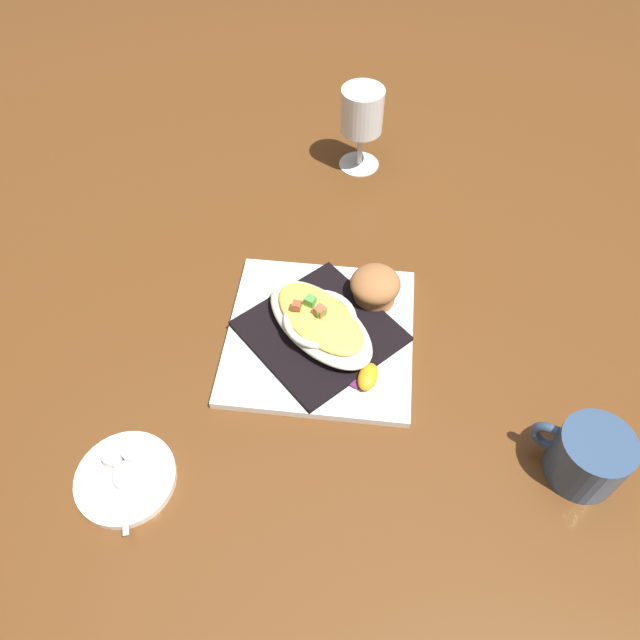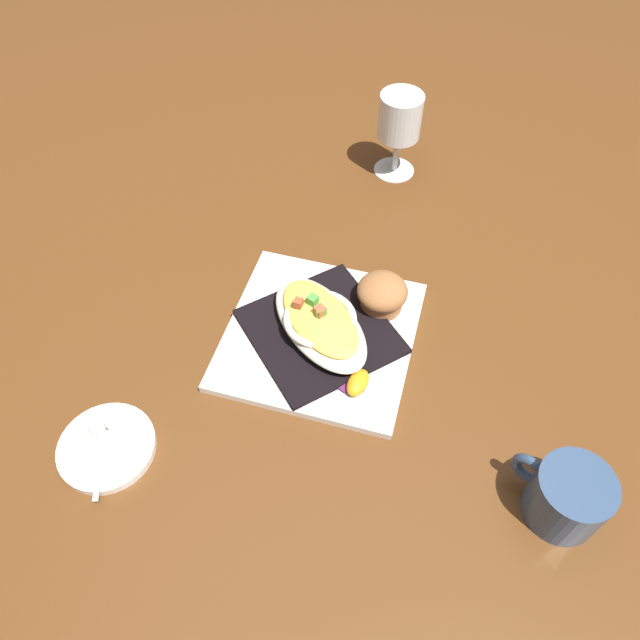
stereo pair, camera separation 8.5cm
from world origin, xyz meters
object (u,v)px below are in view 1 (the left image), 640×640
object	(u,v)px
gratin_dish	(320,321)
spoon	(124,478)
square_plate	(320,335)
creamer_cup_1	(112,457)
orange_garnish	(365,377)
coffee_mug	(587,458)
creamer_saucer	(126,478)
muffin	(375,286)
stemmed_glass	(362,115)
creamer_cup_0	(132,453)

from	to	relation	value
gratin_dish	spoon	world-z (taller)	gratin_dish
square_plate	gratin_dish	xyz separation A→B (m)	(0.00, 0.00, 0.03)
gratin_dish	creamer_cup_1	bearing A→B (deg)	121.47
square_plate	orange_garnish	xyz separation A→B (m)	(-0.09, -0.05, 0.01)
gratin_dish	coffee_mug	bearing A→B (deg)	-128.55
orange_garnish	creamer_cup_1	xyz separation A→B (m)	(-0.08, 0.33, -0.00)
orange_garnish	coffee_mug	world-z (taller)	coffee_mug
creamer_saucer	muffin	bearing A→B (deg)	-54.57
stemmed_glass	creamer_saucer	xyz separation A→B (m)	(-0.58, 0.37, -0.10)
orange_garnish	stemmed_glass	xyz separation A→B (m)	(0.48, -0.06, 0.08)
creamer_saucer	creamer_cup_1	size ratio (longest dim) A/B	5.14
muffin	stemmed_glass	size ratio (longest dim) A/B	0.49
square_plate	creamer_cup_0	size ratio (longest dim) A/B	11.07
gratin_dish	creamer_cup_1	xyz separation A→B (m)	(-0.17, 0.28, -0.02)
gratin_dish	creamer_cup_0	bearing A→B (deg)	123.35
coffee_mug	creamer_cup_1	distance (m)	0.58
muffin	spoon	distance (m)	0.43
gratin_dish	square_plate	bearing A→B (deg)	-132.53
gratin_dish	creamer_cup_0	world-z (taller)	gratin_dish
creamer_cup_0	creamer_cup_1	distance (m)	0.02
square_plate	orange_garnish	size ratio (longest dim) A/B	4.30
gratin_dish	stemmed_glass	distance (m)	0.41
stemmed_glass	square_plate	bearing A→B (deg)	163.71
spoon	creamer_cup_0	size ratio (longest dim) A/B	3.98
square_plate	spoon	xyz separation A→B (m)	(-0.20, 0.26, 0.01)
muffin	creamer_cup_0	size ratio (longest dim) A/B	3.10
muffin	stemmed_glass	world-z (taller)	stemmed_glass
orange_garnish	creamer_cup_0	xyz separation A→B (m)	(-0.08, 0.30, -0.00)
muffin	creamer_cup_0	xyz separation A→B (m)	(-0.22, 0.34, -0.02)
spoon	creamer_cup_1	world-z (taller)	creamer_cup_1
creamer_cup_1	stemmed_glass	bearing A→B (deg)	-34.89
stemmed_glass	creamer_cup_0	xyz separation A→B (m)	(-0.56, 0.37, -0.08)
orange_garnish	creamer_cup_0	world-z (taller)	orange_garnish
spoon	muffin	bearing A→B (deg)	-54.12
muffin	creamer_saucer	xyz separation A→B (m)	(-0.25, 0.35, -0.03)
orange_garnish	stemmed_glass	world-z (taller)	stemmed_glass
gratin_dish	spoon	distance (m)	0.33
creamer_cup_0	creamer_cup_1	size ratio (longest dim) A/B	1.00
coffee_mug	stemmed_glass	xyz separation A→B (m)	(0.63, 0.18, 0.07)
square_plate	gratin_dish	bearing A→B (deg)	47.47
muffin	stemmed_glass	distance (m)	0.34
orange_garnish	spoon	distance (m)	0.33
square_plate	muffin	world-z (taller)	muffin
muffin	coffee_mug	xyz separation A→B (m)	(-0.29, -0.21, -0.01)
coffee_mug	creamer_cup_1	world-z (taller)	coffee_mug
coffee_mug	muffin	bearing A→B (deg)	35.70
muffin	creamer_saucer	world-z (taller)	muffin
orange_garnish	creamer_saucer	distance (m)	0.33
gratin_dish	creamer_cup_0	xyz separation A→B (m)	(-0.17, 0.25, -0.02)
gratin_dish	creamer_saucer	bearing A→B (deg)	126.39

